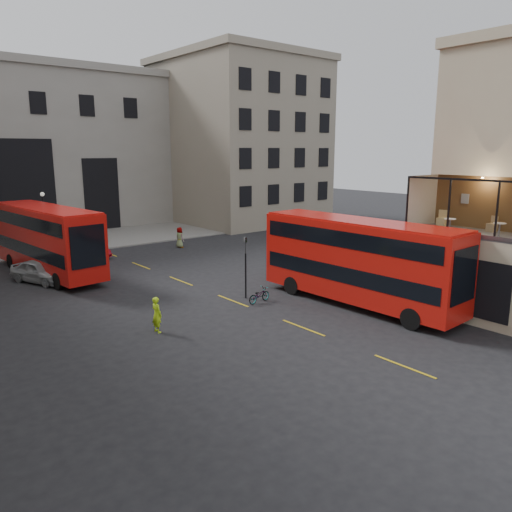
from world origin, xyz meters
TOP-DOWN VIEW (x-y plane):
  - ground at (0.00, 0.00)m, footprint 140.00×140.00m
  - host_frontage at (6.50, 0.00)m, footprint 3.00×11.00m
  - cafe_floor at (6.50, 0.00)m, footprint 3.00×10.00m
  - gateway at (-5.00, 47.99)m, footprint 35.00×10.60m
  - building_right at (20.00, 39.97)m, footprint 16.60×18.60m
  - pavement_far at (-6.00, 38.00)m, footprint 40.00×12.00m
  - traffic_light_near at (-1.00, 12.00)m, footprint 0.16×0.20m
  - street_lamp_b at (-6.00, 34.00)m, footprint 0.36×0.36m
  - bus_near at (3.19, 6.81)m, footprint 3.30×12.65m
  - bus_far at (-8.36, 25.67)m, footprint 3.97×12.63m
  - car_a at (-9.56, 23.84)m, footprint 3.41×4.93m
  - car_b at (-4.30, 29.12)m, footprint 3.46×3.91m
  - bicycle at (-0.93, 10.81)m, footprint 1.75×0.79m
  - cyclist at (-8.03, 10.23)m, footprint 0.48×0.69m
  - pedestrian_b at (-8.39, 35.60)m, footprint 1.26×1.16m
  - pedestrian_c at (-4.37, 31.74)m, footprint 1.13×0.91m
  - pedestrian_d at (4.27, 28.54)m, footprint 0.72×0.99m
  - cafe_table_mid at (5.86, 0.19)m, footprint 0.60×0.60m
  - cafe_table_far at (5.56, 2.68)m, footprint 0.58×0.58m
  - cafe_chair_c at (7.40, 1.29)m, footprint 0.49×0.49m
  - cafe_chair_d at (7.08, 4.06)m, footprint 0.56×0.56m

SIDE VIEW (x-z plane):
  - ground at x=0.00m, z-range 0.00..0.00m
  - pavement_far at x=-6.00m, z-range 0.00..0.12m
  - bicycle at x=-0.93m, z-range 0.00..0.89m
  - car_b at x=-4.30m, z-range 0.00..1.28m
  - car_a at x=-9.56m, z-range 0.00..1.56m
  - pedestrian_b at x=-8.39m, z-range 0.00..1.70m
  - pedestrian_c at x=-4.37m, z-range 0.00..1.80m
  - cyclist at x=-8.03m, z-range 0.00..1.82m
  - pedestrian_d at x=4.27m, z-range 0.00..1.89m
  - host_frontage at x=6.50m, z-range 0.00..4.50m
  - street_lamp_b at x=-6.00m, z-range -0.27..5.06m
  - traffic_light_near at x=-1.00m, z-range 0.52..4.32m
  - bus_far at x=-8.36m, z-range 0.31..5.26m
  - bus_near at x=3.19m, z-range 0.31..5.32m
  - cafe_floor at x=6.50m, z-range 4.50..4.60m
  - cafe_chair_c at x=7.40m, z-range 4.43..5.28m
  - cafe_chair_d at x=7.08m, z-range 4.42..5.35m
  - cafe_table_far at x=5.56m, z-range 4.72..5.45m
  - cafe_table_mid at x=5.86m, z-range 4.72..5.47m
  - gateway at x=-5.00m, z-range 0.39..18.39m
  - building_right at x=20.00m, z-range 0.39..20.39m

